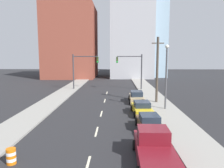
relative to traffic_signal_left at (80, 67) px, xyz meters
The scene contains 19 objects.
sidewalk_left 9.08m from the traffic_signal_left, 106.21° to the left, with size 3.36×90.64×0.18m.
sidewalk_right 15.18m from the traffic_signal_left, 31.93° to the left, with size 3.36×90.64×0.18m.
lane_stripe_at_9m 29.24m from the traffic_signal_left, 79.91° to the right, with size 0.16×2.40×0.01m, color beige.
lane_stripe_at_15m 23.66m from the traffic_signal_left, 77.42° to the right, with size 0.16×2.40×0.01m, color beige.
lane_stripe_at_21m 18.24m from the traffic_signal_left, 73.38° to the right, with size 0.16×2.40×0.01m, color beige.
lane_stripe_at_28m 12.04m from the traffic_signal_left, 63.21° to the right, with size 0.16×2.40×0.01m, color beige.
lane_stripe_at_34m 7.44m from the traffic_signal_left, 33.22° to the right, with size 0.16×2.40×0.01m, color beige.
building_brick_left 25.81m from the traffic_signal_left, 105.10° to the left, with size 14.00×16.00×20.33m.
building_office_center 32.22m from the traffic_signal_left, 68.86° to the left, with size 12.00×20.00×30.51m.
building_glass_right 39.02m from the traffic_signal_left, 65.25° to the left, with size 13.00×20.00×40.88m.
traffic_signal_left is the anchor object (origin of this frame).
traffic_signal_right 10.02m from the traffic_signal_left, ahead, with size 4.83×0.35×6.64m.
utility_pole_right_mid 16.66m from the traffic_signal_left, 43.22° to the right, with size 1.60×0.32×8.80m.
traffic_barrel 28.63m from the traffic_signal_left, 88.96° to the right, with size 0.56×0.56×0.95m.
street_lamp 19.69m from the traffic_signal_left, 50.66° to the right, with size 0.44×0.44×7.63m.
pickup_truck_maroon 29.52m from the traffic_signal_left, 71.99° to the right, with size 2.53×5.80×1.86m.
sedan_brown 24.53m from the traffic_signal_left, 66.75° to the right, with size 2.24×4.38×1.39m.
sedan_yellow 19.77m from the traffic_signal_left, 60.57° to the right, with size 2.31×4.54×1.40m.
sedan_tan 14.79m from the traffic_signal_left, 48.49° to the right, with size 2.18×4.78×1.53m.
Camera 1 is at (1.70, -2.87, 6.39)m, focal length 35.00 mm.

